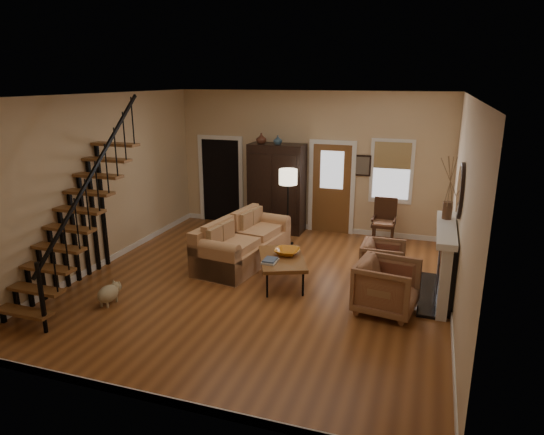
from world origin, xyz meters
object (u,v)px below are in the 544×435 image
(coffee_table, at_px, (282,270))
(side_chair, at_px, (384,222))
(armchair_left, at_px, (387,287))
(floor_lamp, at_px, (288,208))
(armchair_right, at_px, (383,261))
(sofa, at_px, (243,241))
(armoire, at_px, (277,188))

(coffee_table, relative_size, side_chair, 1.28)
(armchair_left, bearing_deg, side_chair, 15.31)
(armchair_left, relative_size, floor_lamp, 0.54)
(armchair_left, bearing_deg, armchair_right, 16.95)
(armchair_left, height_order, armchair_right, armchair_left)
(armchair_left, bearing_deg, sofa, 74.74)
(armchair_left, height_order, floor_lamp, floor_lamp)
(sofa, distance_m, armchair_right, 2.74)
(sofa, height_order, side_chair, side_chair)
(armchair_right, height_order, floor_lamp, floor_lamp)
(sofa, bearing_deg, armchair_left, -15.26)
(armoire, distance_m, armchair_left, 4.62)
(sofa, relative_size, armchair_right, 3.02)
(armchair_left, xyz_separation_m, armchair_right, (-0.20, 1.31, -0.07))
(armchair_right, bearing_deg, sofa, 91.13)
(floor_lamp, bearing_deg, side_chair, 21.38)
(armchair_right, distance_m, floor_lamp, 2.55)
(sofa, distance_m, side_chair, 3.24)
(armoire, xyz_separation_m, armchair_left, (2.95, -3.50, -0.63))
(coffee_table, relative_size, floor_lamp, 0.76)
(floor_lamp, relative_size, side_chair, 1.67)
(floor_lamp, distance_m, side_chair, 2.16)
(armoire, bearing_deg, armchair_left, -49.86)
(armoire, height_order, armchair_left, armoire)
(coffee_table, distance_m, armchair_right, 1.87)
(armchair_right, relative_size, floor_lamp, 0.45)
(coffee_table, bearing_deg, floor_lamp, 103.90)
(armoire, relative_size, sofa, 0.90)
(sofa, xyz_separation_m, coffee_table, (1.04, -0.76, -0.19))
(armoire, relative_size, armchair_right, 2.72)
(floor_lamp, xyz_separation_m, side_chair, (1.98, 0.78, -0.34))
(armchair_right, xyz_separation_m, floor_lamp, (-2.19, 1.21, 0.50))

